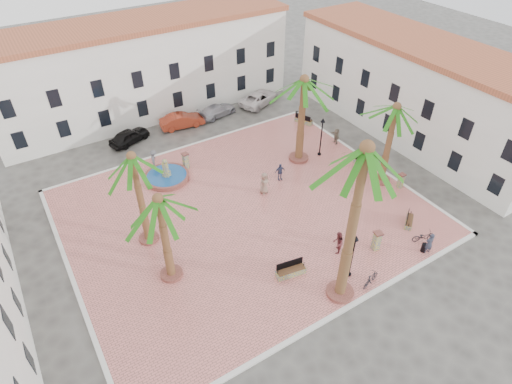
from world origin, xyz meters
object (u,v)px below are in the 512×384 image
(bench_se, at_px, (409,221))
(pedestrian_east, at_px, (336,136))
(palm_sw, at_px, (160,209))
(bollard_n, at_px, (186,160))
(palm_e, at_px, (395,116))
(cyclist_a, at_px, (429,243))
(bench_ne, at_px, (304,120))
(pedestrian_fountain_a, at_px, (264,183))
(fountain, at_px, (167,176))
(lamppost_e, at_px, (322,130))
(palm_s, at_px, (364,166))
(bench_s, at_px, (291,271))
(bollard_e, at_px, (401,180))
(palm_ne, at_px, (304,90))
(litter_bin, at_px, (424,248))
(bicycle_a, at_px, (424,236))
(car_black, at_px, (129,136))
(lamppost_s, at_px, (354,249))
(car_white, at_px, (259,98))
(bollard_se, at_px, (377,240))
(bench_e, at_px, (363,164))
(cyclist_b, at_px, (338,243))
(car_silver, at_px, (217,110))
(bicycle_b, at_px, (371,279))
(car_red, at_px, (182,120))
(pedestrian_fountain_b, at_px, (280,172))
(pedestrian_north, at_px, (154,159))

(bench_se, bearing_deg, pedestrian_east, 40.69)
(palm_sw, distance_m, bollard_n, 13.22)
(palm_e, bearing_deg, cyclist_a, -112.91)
(bench_ne, bearing_deg, pedestrian_fountain_a, 106.61)
(fountain, distance_m, lamppost_e, 14.08)
(palm_s, bearing_deg, palm_sw, 140.19)
(bench_s, height_order, bollard_e, bollard_e)
(palm_ne, relative_size, lamppost_e, 2.13)
(litter_bin, height_order, cyclist_a, cyclist_a)
(bench_se, bearing_deg, bench_s, 140.35)
(bicycle_a, relative_size, car_black, 0.41)
(lamppost_s, relative_size, car_black, 0.88)
(bollard_e, relative_size, car_white, 0.26)
(fountain, relative_size, palm_s, 0.34)
(litter_bin, bearing_deg, bollard_se, 143.97)
(bollard_se, height_order, pedestrian_fountain_a, pedestrian_fountain_a)
(bench_e, xyz_separation_m, bollard_se, (-6.23, -7.89, 0.50))
(bench_s, distance_m, bench_se, 10.38)
(cyclist_b, height_order, car_black, cyclist_b)
(bollard_e, xyz_separation_m, car_silver, (-6.91, 19.16, -0.22))
(bicycle_b, relative_size, pedestrian_east, 1.04)
(car_red, bearing_deg, car_black, 97.84)
(bench_se, distance_m, bollard_n, 18.99)
(bollard_e, bearing_deg, pedestrian_fountain_b, 141.82)
(palm_s, height_order, bollard_n, palm_s)
(fountain, relative_size, cyclist_b, 2.18)
(cyclist_b, bearing_deg, car_black, -112.51)
(palm_ne, bearing_deg, bollard_se, -100.20)
(bench_se, height_order, bicycle_b, bicycle_b)
(bench_se, relative_size, lamppost_s, 0.44)
(bicycle_b, bearing_deg, cyclist_b, -14.68)
(car_silver, bearing_deg, pedestrian_north, 109.94)
(bench_ne, relative_size, lamppost_s, 0.55)
(pedestrian_east, bearing_deg, litter_bin, -6.01)
(car_black, height_order, car_silver, car_black)
(palm_e, xyz_separation_m, bollard_se, (-6.07, -5.58, -5.30))
(bench_s, bearing_deg, palm_ne, 61.20)
(palm_s, relative_size, car_silver, 2.60)
(lamppost_s, relative_size, car_silver, 0.83)
(cyclist_a, distance_m, car_black, 28.09)
(palm_s, bearing_deg, pedestrian_fountain_b, 73.26)
(pedestrian_east, bearing_deg, lamppost_s, -27.09)
(litter_bin, bearing_deg, pedestrian_fountain_b, 107.06)
(pedestrian_fountain_b, relative_size, car_black, 0.39)
(bench_ne, bearing_deg, pedestrian_fountain_b, 110.22)
(palm_e, bearing_deg, bicycle_a, -111.16)
(lamppost_e, xyz_separation_m, cyclist_b, (-6.64, -10.26, -1.68))
(litter_bin, xyz_separation_m, car_black, (-12.46, 24.90, 0.20))
(pedestrian_east, bearing_deg, fountain, -91.21)
(palm_ne, height_order, bicycle_b, palm_ne)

